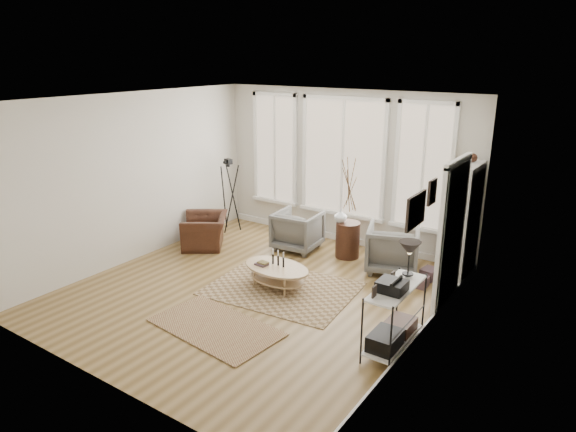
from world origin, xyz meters
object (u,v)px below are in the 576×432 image
Objects in this scene: side_table at (349,210)px; accent_chair at (205,231)px; low_shelf at (395,311)px; coffee_table at (276,271)px; armchair_right at (393,248)px; bookcase at (463,223)px; armchair_left at (298,230)px.

side_table reaches higher than accent_chair.
coffee_table is (-2.20, 0.60, -0.23)m from low_shelf.
armchair_right is (-0.98, 2.24, -0.12)m from low_shelf.
side_table is (-1.88, 2.36, 0.36)m from low_shelf.
side_table is at bearing 128.60° from low_shelf.
armchair_right is 0.47× the size of side_table.
coffee_table is 1.38× the size of armchair_right.
accent_chair is at bearing -157.55° from side_table.
bookcase is at bearing 88.72° from low_shelf.
coffee_table is at bearing 34.91° from accent_chair.
bookcase reaches higher than armchair_left.
armchair_left is 0.87× the size of accent_chair.
armchair_left is at bearing -173.36° from bookcase.
bookcase is 1.74× the size of coffee_table.
accent_chair is at bearing -165.01° from bookcase.
bookcase is 1.21m from armchair_right.
accent_chair is at bearing -4.46° from armchair_right.
bookcase is 2.97m from armchair_left.
accent_chair is at bearing 161.30° from coffee_table.
bookcase is 3.04m from coffee_table.
bookcase is at bearing 68.60° from accent_chair.
bookcase is at bearing -178.57° from armchair_left.
armchair_right is 0.93× the size of accent_chair.
side_table is (0.32, 1.76, 0.59)m from coffee_table.
armchair_right is at bearing -164.88° from bookcase.
coffee_table is at bearing -139.66° from bookcase.
low_shelf is 0.72× the size of side_table.
armchair_right reaches higher than accent_chair.
low_shelf is at bearing 137.18° from armchair_left.
armchair_right reaches higher than armchair_left.
coffee_table is 1.71m from armchair_left.
coffee_table is 2.29m from accent_chair.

